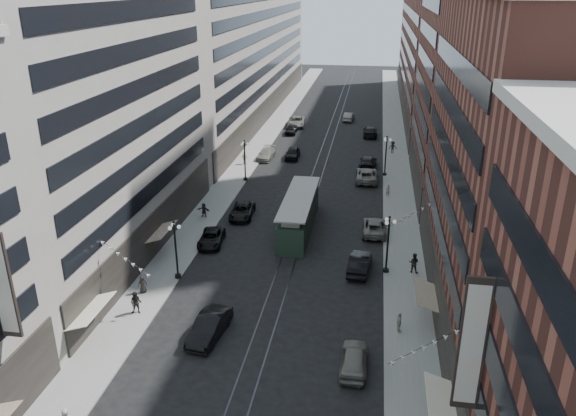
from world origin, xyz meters
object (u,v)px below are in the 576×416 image
Objects in this scene: car_12 at (370,131)px; car_extra_2 at (375,227)px; car_10 at (360,263)px; pedestrian_extra_0 at (143,284)px; lamppost_se_mid at (386,154)px; car_9 at (291,129)px; lamppost_sw_mid at (245,159)px; pedestrian_5 at (204,210)px; car_5 at (209,327)px; car_13 at (293,153)px; car_2 at (211,238)px; car_7 at (242,211)px; lamppost_sw_far at (176,248)px; lamppost_se_far at (388,242)px; car_4 at (354,359)px; car_extra_1 at (368,162)px; pedestrian_7 at (414,263)px; car_14 at (349,117)px; car_extra_0 at (296,122)px; pedestrian_2 at (136,303)px; car_8 at (266,154)px; streetcar at (299,215)px; pedestrian_9 at (393,147)px; car_11 at (367,175)px; pedestrian_4 at (399,322)px; pedestrian_6 at (245,158)px; pedestrian_8 at (388,190)px.

car_12 is 40.65m from car_extra_2.
car_10 is 3.24× the size of pedestrian_extra_0.
lamppost_se_mid is 26.58m from car_9.
lamppost_sw_mid reaches higher than pedestrian_5.
car_5 reaches higher than car_13.
lamppost_se_mid is at bearing 49.27° from car_2.
lamppost_sw_far is at bearing -102.31° from car_7.
lamppost_se_far is 1.19× the size of car_4.
car_extra_1 is at bearing -84.90° from car_10.
lamppost_sw_far is 16.64m from car_10.
pedestrian_7 is at bearing 94.28° from car_12.
car_14 is 0.88× the size of car_extra_2.
car_13 is 2.94× the size of pedestrian_5.
car_extra_0 is at bearing 99.47° from car_5.
car_14 is at bearing 28.65° from car_extra_0.
lamppost_sw_mid is 2.90× the size of pedestrian_7.
car_8 is (2.11, 43.48, -0.33)m from pedestrian_2.
streetcar is 8.56× the size of pedestrian_extra_0.
car_extra_0 is at bearing 37.90° from car_14.
streetcar reaches higher than pedestrian_9.
car_extra_1 is (-0.00, 5.81, -0.02)m from car_11.
lamppost_sw_mid is at bearing 98.05° from car_7.
pedestrian_6 reaches higher than pedestrian_4.
pedestrian_4 is 18.29m from car_extra_2.
car_13 is at bearing -11.72° from car_extra_1.
car_13 is 41.81m from pedestrian_extra_0.
car_8 is (-0.14, 29.94, 0.08)m from car_2.
car_4 is 0.88× the size of car_5.
lamppost_sw_mid is 3.34× the size of pedestrian_8.
car_10 is 3.11× the size of pedestrian_5.
pedestrian_2 reaches higher than pedestrian_6.
car_5 is at bearing -56.75° from lamppost_sw_far.
pedestrian_9 reaches higher than pedestrian_6.
pedestrian_7 is (16.16, -34.05, 0.28)m from car_13.
lamppost_se_far reaches higher than car_14.
pedestrian_extra_0 is (-13.79, -67.40, 0.16)m from car_14.
car_8 is 29.18m from car_14.
car_7 is 38.15m from car_9.
car_10 is 19.35m from pedestrian_extra_0.
car_14 is at bearing -138.34° from pedestrian_extra_0.
car_2 is 0.93× the size of car_8.
car_12 is at bearing 49.47° from car_8.
lamppost_se_far is at bearing 97.11° from car_extra_2.
pedestrian_extra_0 is at bearing -111.48° from car_2.
car_11 is at bearing -86.20° from car_extra_2.
car_extra_0 is (-16.00, 26.45, -2.22)m from lamppost_se_mid.
car_extra_0 is (0.09, 5.42, 0.12)m from car_9.
lamppost_se_mid is 30.21m from car_2.
car_7 is at bearing 59.35° from car_extra_1.
pedestrian_9 reaches higher than car_13.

